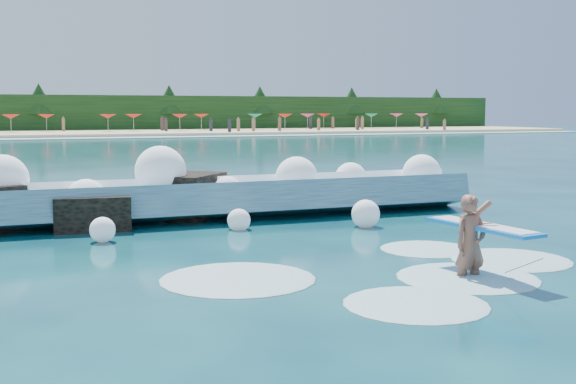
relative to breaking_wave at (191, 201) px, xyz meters
name	(u,v)px	position (x,y,z in m)	size (l,w,h in m)	color
ground	(253,270)	(-0.50, -6.75, -0.50)	(200.00, 200.00, 0.00)	#072B3D
beach	(39,134)	(-0.50, 71.25, -0.30)	(140.00, 20.00, 0.40)	tan
wet_band	(44,139)	(-0.50, 60.25, -0.46)	(140.00, 5.00, 0.08)	silver
treeline	(34,114)	(-0.50, 81.25, 2.00)	(140.00, 4.00, 5.00)	black
breaking_wave	(191,201)	(0.00, 0.00, 0.00)	(16.46, 2.63, 1.42)	#33667F
rock_cluster	(74,208)	(-3.12, -0.02, -0.04)	(8.49, 3.31, 1.43)	black
surfer_with_board	(473,241)	(2.94, -8.80, 0.17)	(1.05, 2.96, 1.80)	brown
wave_spray	(192,182)	(-0.01, -0.17, 0.53)	(15.02, 4.47, 2.09)	white
surf_foam	(414,275)	(2.10, -8.21, -0.50)	(9.27, 5.92, 0.14)	silver
beach_umbrellas	(38,116)	(-0.47, 73.05, 1.75)	(109.99, 6.97, 0.50)	#C4396C
beachgoers	(130,125)	(10.08, 70.50, 0.66)	(104.98, 11.68, 1.62)	#3F332D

